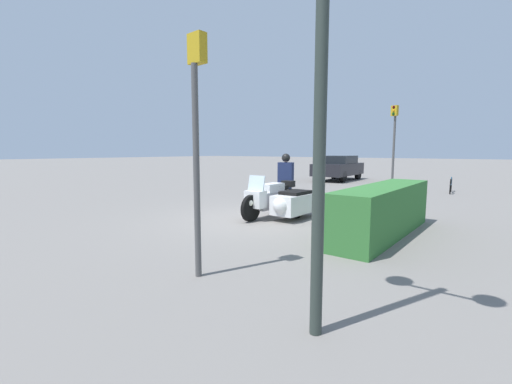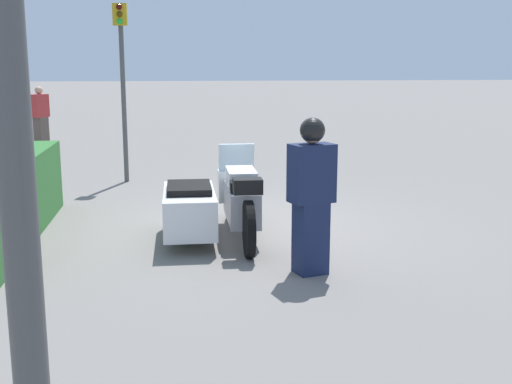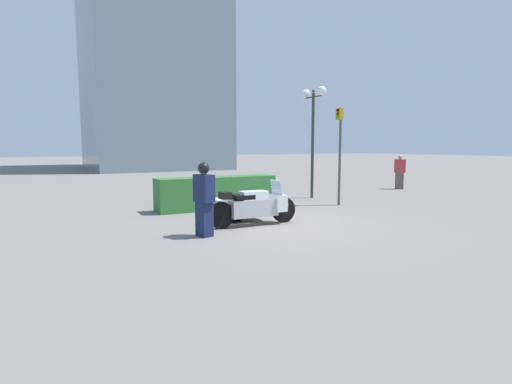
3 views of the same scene
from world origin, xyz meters
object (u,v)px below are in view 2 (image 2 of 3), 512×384
Objects in this scene: hedge_bush_curbside at (2,200)px; traffic_light_near at (122,66)px; police_motorcycle at (212,203)px; twin_lamp_post at (8,6)px; traffic_light_far at (12,34)px; pedestrian_bystander at (40,116)px; officer_rider at (311,192)px.

hedge_bush_curbside is 1.20× the size of traffic_light_near.
police_motorcycle is 0.58× the size of twin_lamp_post.
traffic_light_far is at bearing -164.91° from hedge_bush_curbside.
traffic_light_near is 2.04× the size of pedestrian_bystander.
police_motorcycle is 11.22m from pedestrian_bystander.
police_motorcycle is 0.75× the size of traffic_light_near.
officer_rider is 13.09m from pedestrian_bystander.
police_motorcycle is at bearing 9.04° from traffic_light_far.
traffic_light_near reaches higher than officer_rider.
officer_rider reaches higher than hedge_bush_curbside.
officer_rider is 6.53m from traffic_light_near.
traffic_light_far reaches higher than hedge_bush_curbside.
police_motorcycle is at bearing -36.37° from pedestrian_bystander.
traffic_light_far reaches higher than officer_rider.
traffic_light_far is 2.16× the size of pedestrian_bystander.
pedestrian_bystander is (6.11, 2.76, -1.39)m from traffic_light_near.
twin_lamp_post is 11.71m from traffic_light_far.
traffic_light_near is at bearing 5.43° from officer_rider.
twin_lamp_post reaches higher than pedestrian_bystander.
hedge_bush_curbside is 0.93× the size of twin_lamp_post.
traffic_light_far is at bearing 5.77° from traffic_light_near.
traffic_light_far is at bearing -166.96° from twin_lamp_post.
police_motorcycle is 4.86m from traffic_light_near.
hedge_bush_curbside is 10.28m from pedestrian_bystander.
officer_rider is at bearing 24.79° from traffic_light_near.
traffic_light_near is at bearing -33.86° from pedestrian_bystander.
traffic_light_near is (4.06, -1.31, 1.69)m from hedge_bush_curbside.
pedestrian_bystander is (5.72, 0.68, -2.50)m from twin_lamp_post.
officer_rider reaches higher than pedestrian_bystander.
twin_lamp_post is at bearing -97.73° from traffic_light_near.
police_motorcycle is 2.73m from hedge_bush_curbside.
officer_rider reaches higher than police_motorcycle.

